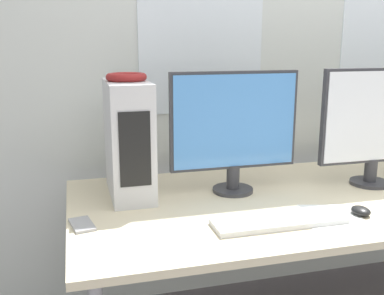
{
  "coord_description": "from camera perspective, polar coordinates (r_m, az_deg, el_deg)",
  "views": [
    {
      "loc": [
        -1.19,
        -1.14,
        1.35
      ],
      "look_at": [
        -0.75,
        0.47,
        0.96
      ],
      "focal_mm": 42.0,
      "sensor_mm": 36.0,
      "label": 1
    }
  ],
  "objects": [
    {
      "name": "pc_tower",
      "position": [
        1.88,
        -8.07,
        1.09
      ],
      "size": [
        0.17,
        0.39,
        0.48
      ],
      "color": "silver",
      "rests_on": "desk"
    },
    {
      "name": "headphones",
      "position": [
        1.84,
        -8.33,
        8.85
      ],
      "size": [
        0.17,
        0.17,
        0.03
      ],
      "color": "maroon",
      "rests_on": "pc_tower"
    },
    {
      "name": "wall_back",
      "position": [
        2.51,
        13.47,
        12.96
      ],
      "size": [
        8.0,
        0.07,
        2.7
      ],
      "color": "silver",
      "rests_on": "ground_plane"
    },
    {
      "name": "monitor_right_near",
      "position": [
        2.14,
        22.27,
        2.96
      ],
      "size": [
        0.53,
        0.17,
        0.52
      ],
      "color": "#333338",
      "rests_on": "desk"
    },
    {
      "name": "keyboard",
      "position": [
        1.65,
        11.01,
        -9.15
      ],
      "size": [
        0.48,
        0.13,
        0.02
      ],
      "color": "silver",
      "rests_on": "desk"
    },
    {
      "name": "desk",
      "position": [
        2.11,
        20.25,
        -6.05
      ],
      "size": [
        2.46,
        0.95,
        0.72
      ],
      "color": "beige",
      "rests_on": "ground_plane"
    },
    {
      "name": "paper_sheet_left",
      "position": [
        1.74,
        17.66,
        -8.67
      ],
      "size": [
        0.28,
        0.34,
        0.0
      ],
      "rotation": [
        0.0,
        0.0,
        -0.26
      ],
      "color": "white",
      "rests_on": "desk"
    },
    {
      "name": "mouse",
      "position": [
        1.81,
        20.65,
        -7.53
      ],
      "size": [
        0.06,
        0.08,
        0.03
      ],
      "color": "black",
      "rests_on": "desk"
    },
    {
      "name": "monitor_main",
      "position": [
        1.89,
        5.38,
        2.57
      ],
      "size": [
        0.55,
        0.17,
        0.52
      ],
      "color": "#333338",
      "rests_on": "desk"
    },
    {
      "name": "cell_phone",
      "position": [
        1.65,
        -13.79,
        -9.48
      ],
      "size": [
        0.1,
        0.14,
        0.01
      ],
      "rotation": [
        0.0,
        0.0,
        0.2
      ],
      "color": "#99999E",
      "rests_on": "desk"
    }
  ]
}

